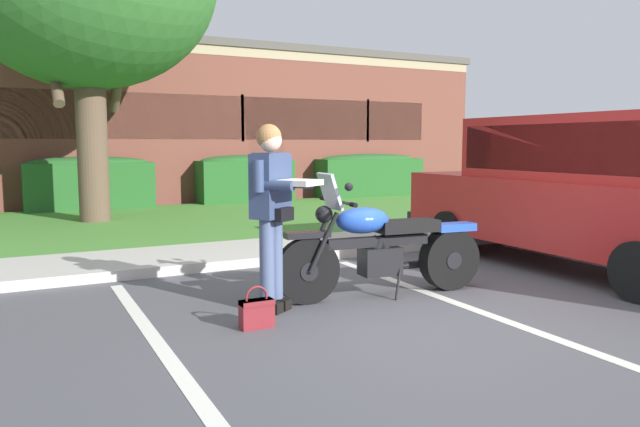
% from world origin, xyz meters
% --- Properties ---
extents(ground_plane, '(140.00, 140.00, 0.00)m').
position_xyz_m(ground_plane, '(0.00, 0.00, 0.00)').
color(ground_plane, '#4C4C51').
extents(curb_strip, '(60.00, 0.20, 0.12)m').
position_xyz_m(curb_strip, '(0.00, 2.71, 0.06)').
color(curb_strip, '#B7B2A8').
rests_on(curb_strip, ground).
extents(concrete_walk, '(60.00, 1.50, 0.08)m').
position_xyz_m(concrete_walk, '(0.00, 3.56, 0.04)').
color(concrete_walk, '#B7B2A8').
rests_on(concrete_walk, ground).
extents(grass_lawn, '(60.00, 6.02, 0.06)m').
position_xyz_m(grass_lawn, '(0.00, 7.32, 0.03)').
color(grass_lawn, '#478433').
rests_on(grass_lawn, ground).
extents(stall_stripe_0, '(0.23, 4.40, 0.01)m').
position_xyz_m(stall_stripe_0, '(-2.54, 0.20, 0.00)').
color(stall_stripe_0, silver).
rests_on(stall_stripe_0, ground).
extents(stall_stripe_1, '(0.23, 4.40, 0.01)m').
position_xyz_m(stall_stripe_1, '(0.29, 0.20, 0.00)').
color(stall_stripe_1, silver).
rests_on(stall_stripe_1, ground).
extents(stall_stripe_2, '(0.23, 4.40, 0.01)m').
position_xyz_m(stall_stripe_2, '(3.11, 0.20, 0.00)').
color(stall_stripe_2, silver).
rests_on(stall_stripe_2, ground).
extents(motorcycle, '(2.24, 0.82, 1.26)m').
position_xyz_m(motorcycle, '(-0.11, 0.69, 0.49)').
color(motorcycle, black).
rests_on(motorcycle, ground).
extents(rider_person, '(0.61, 0.67, 1.70)m').
position_xyz_m(rider_person, '(-1.37, 0.70, 1.01)').
color(rider_person, black).
rests_on(rider_person, ground).
extents(handbag, '(0.28, 0.13, 0.36)m').
position_xyz_m(handbag, '(-1.71, 0.27, 0.14)').
color(handbag, maroon).
rests_on(handbag, ground).
extents(parked_suv_adjacent, '(2.11, 4.89, 1.86)m').
position_xyz_m(parked_suv_adjacent, '(2.83, 0.70, 0.96)').
color(parked_suv_adjacent, '#AD2323').
rests_on(parked_suv_adjacent, ground).
extents(hedge_center_left, '(2.76, 0.90, 1.24)m').
position_xyz_m(hedge_center_left, '(-1.71, 10.32, 0.65)').
color(hedge_center_left, '#235623').
rests_on(hedge_center_left, ground).
extents(hedge_center_right, '(2.42, 0.90, 1.24)m').
position_xyz_m(hedge_center_right, '(2.03, 10.32, 0.65)').
color(hedge_center_right, '#235623').
rests_on(hedge_center_right, ground).
extents(hedge_right, '(3.14, 0.90, 1.24)m').
position_xyz_m(hedge_right, '(5.77, 10.32, 0.65)').
color(hedge_right, '#235623').
rests_on(hedge_right, ground).
extents(brick_building, '(22.63, 11.54, 4.16)m').
position_xyz_m(brick_building, '(-1.68, 16.36, 2.08)').
color(brick_building, brown).
rests_on(brick_building, ground).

